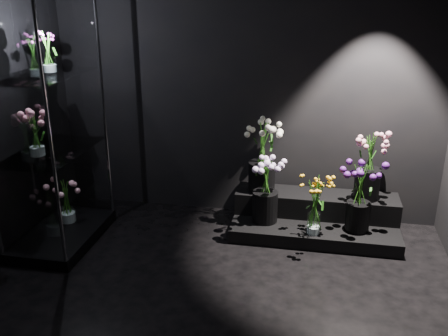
# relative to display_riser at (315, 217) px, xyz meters

# --- Properties ---
(floor) EXTENTS (4.00, 4.00, 0.00)m
(floor) POSITION_rel_display_riser_xyz_m (-0.77, -1.67, -0.15)
(floor) COLOR black
(floor) RESTS_ON ground
(wall_back) EXTENTS (4.00, 0.00, 4.00)m
(wall_back) POSITION_rel_display_riser_xyz_m (-0.77, 0.33, 1.25)
(wall_back) COLOR black
(wall_back) RESTS_ON floor
(display_riser) EXTENTS (1.64, 0.73, 0.36)m
(display_riser) POSITION_rel_display_riser_xyz_m (0.00, 0.00, 0.00)
(display_riser) COLOR black
(display_riser) RESTS_ON floor
(display_case) EXTENTS (0.65, 1.08, 2.39)m
(display_case) POSITION_rel_display_riser_xyz_m (-2.42, -0.68, 1.04)
(display_case) COLOR black
(display_case) RESTS_ON floor
(bouquet_orange_bells) EXTENTS (0.29, 0.29, 0.57)m
(bouquet_orange_bells) POSITION_rel_display_riser_xyz_m (-0.01, -0.34, 0.27)
(bouquet_orange_bells) COLOR white
(bouquet_orange_bells) RESTS_ON display_riser
(bouquet_lilac) EXTENTS (0.45, 0.45, 0.70)m
(bouquet_lilac) POSITION_rel_display_riser_xyz_m (-0.50, -0.15, 0.39)
(bouquet_lilac) COLOR black
(bouquet_lilac) RESTS_ON display_riser
(bouquet_purple) EXTENTS (0.42, 0.42, 0.67)m
(bouquet_purple) POSITION_rel_display_riser_xyz_m (0.40, -0.18, 0.37)
(bouquet_purple) COLOR black
(bouquet_purple) RESTS_ON display_riser
(bouquet_cream_roses) EXTENTS (0.47, 0.47, 0.73)m
(bouquet_cream_roses) POSITION_rel_display_riser_xyz_m (-0.57, 0.08, 0.62)
(bouquet_cream_roses) COLOR black
(bouquet_cream_roses) RESTS_ON display_riser
(bouquet_pink_roses) EXTENTS (0.49, 0.49, 0.67)m
(bouquet_pink_roses) POSITION_rel_display_riser_xyz_m (0.48, 0.08, 0.60)
(bouquet_pink_roses) COLOR black
(bouquet_pink_roses) RESTS_ON display_riser
(bouquet_case_pink) EXTENTS (0.33, 0.33, 0.41)m
(bouquet_case_pink) POSITION_rel_display_riser_xyz_m (-2.48, -0.82, 0.99)
(bouquet_case_pink) COLOR white
(bouquet_case_pink) RESTS_ON display_case
(bouquet_case_magenta) EXTENTS (0.27, 0.27, 0.37)m
(bouquet_case_magenta) POSITION_rel_display_riser_xyz_m (-2.41, -0.57, 1.67)
(bouquet_case_magenta) COLOR white
(bouquet_case_magenta) RESTS_ON display_case
(bouquet_case_base_pink) EXTENTS (0.40, 0.40, 0.47)m
(bouquet_case_base_pink) POSITION_rel_display_riser_xyz_m (-2.45, -0.49, 0.21)
(bouquet_case_base_pink) COLOR white
(bouquet_case_base_pink) RESTS_ON display_case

